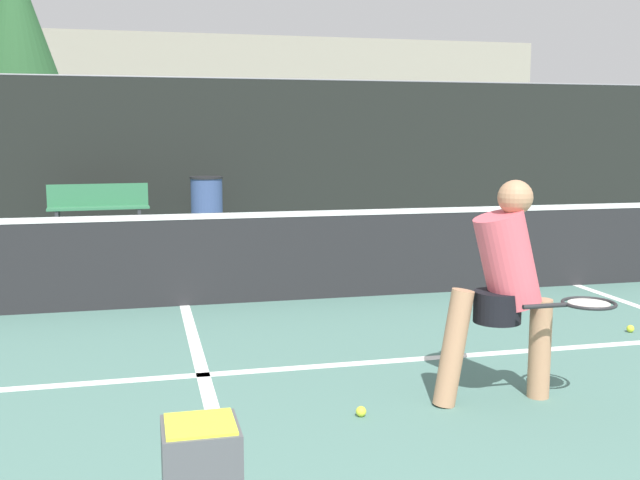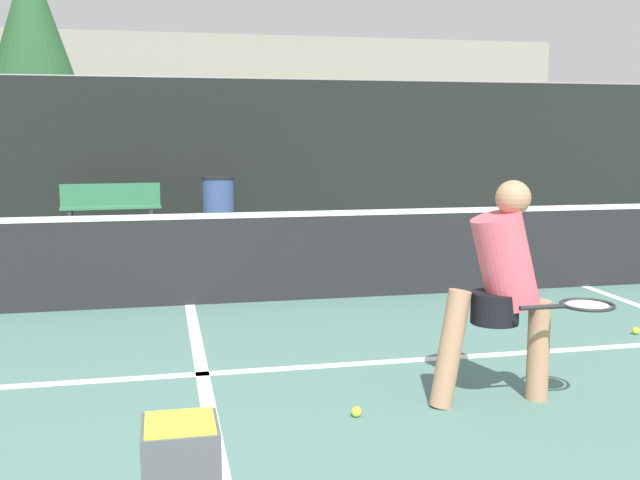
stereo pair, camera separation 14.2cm
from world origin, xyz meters
name	(u,v)px [view 1 (the left image)]	position (x,y,z in m)	size (l,w,h in m)	color
court_service_line	(203,375)	(0.00, 4.48, 0.00)	(8.25, 0.10, 0.01)	white
court_center_mark	(204,379)	(0.00, 4.39, 0.00)	(0.10, 4.77, 0.01)	white
net	(183,257)	(0.00, 6.78, 0.51)	(11.09, 0.09, 1.07)	slate
fence_back	(160,151)	(0.00, 14.08, 1.42)	(24.00, 0.06, 2.84)	black
player_practicing	(505,284)	(1.88, 3.49, 0.79)	(1.11, 0.58, 1.47)	tan
tennis_ball_scattered_0	(630,329)	(3.80, 4.80, 0.03)	(0.07, 0.07, 0.07)	#D1E033
tennis_ball_scattered_1	(361,411)	(0.89, 3.44, 0.03)	(0.07, 0.07, 0.07)	#D1E033
courtside_bench	(99,206)	(-1.14, 13.02, 0.47)	(1.77, 0.48, 0.86)	#33724C
trash_bin	(207,202)	(0.79, 13.10, 0.49)	(0.61, 0.61, 0.97)	#384C7F
parked_car	(19,184)	(-3.17, 17.87, 0.58)	(1.70, 4.43, 1.38)	#B7B7BC
tree_mid	(15,24)	(-3.32, 19.59, 4.45)	(2.37, 2.37, 6.32)	brown
building_far	(147,105)	(0.00, 33.64, 3.02)	(36.00, 2.40, 6.03)	gray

